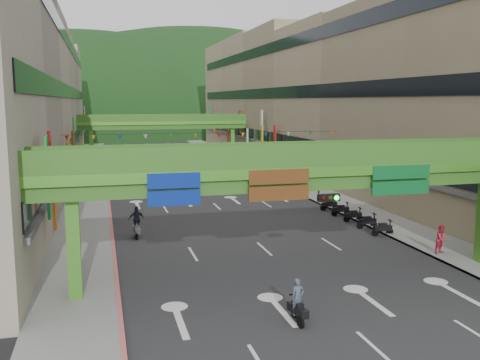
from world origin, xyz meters
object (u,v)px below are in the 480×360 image
(overpass_near, at_px, (323,181))
(car_yellow, at_px, (179,156))
(pedestrian_red, at_px, (442,242))
(scooter_rider_mid, at_px, (225,180))
(car_silver, at_px, (160,171))
(scooter_rider_near, at_px, (298,303))

(overpass_near, xyz_separation_m, car_yellow, (1.12, 58.13, -4.55))
(pedestrian_red, bearing_deg, overpass_near, 178.99)
(overpass_near, bearing_deg, scooter_rider_mid, 86.28)
(car_silver, relative_size, pedestrian_red, 2.22)
(scooter_rider_mid, height_order, car_yellow, scooter_rider_mid)
(scooter_rider_near, bearing_deg, car_silver, 90.94)
(car_yellow, bearing_deg, scooter_rider_mid, -92.02)
(scooter_rider_near, xyz_separation_m, car_yellow, (4.01, 62.51, -0.21))
(overpass_near, bearing_deg, car_silver, 95.05)
(scooter_rider_mid, bearing_deg, overpass_near, -93.72)
(overpass_near, bearing_deg, scooter_rider_near, -123.48)
(overpass_near, xyz_separation_m, car_silver, (-3.64, 41.26, -4.58))
(overpass_near, relative_size, scooter_rider_mid, 14.87)
(scooter_rider_near, distance_m, scooter_rider_mid, 34.55)
(scooter_rider_near, bearing_deg, car_yellow, 86.33)
(pedestrian_red, bearing_deg, scooter_rider_mid, 86.82)
(scooter_rider_mid, height_order, car_silver, scooter_rider_mid)
(car_silver, height_order, pedestrian_red, pedestrian_red)
(car_silver, xyz_separation_m, pedestrian_red, (12.51, -38.64, 0.23))
(scooter_rider_mid, relative_size, car_yellow, 0.49)
(scooter_rider_mid, xyz_separation_m, car_yellow, (-0.82, 28.30, -0.31))
(scooter_rider_near, distance_m, pedestrian_red, 13.69)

